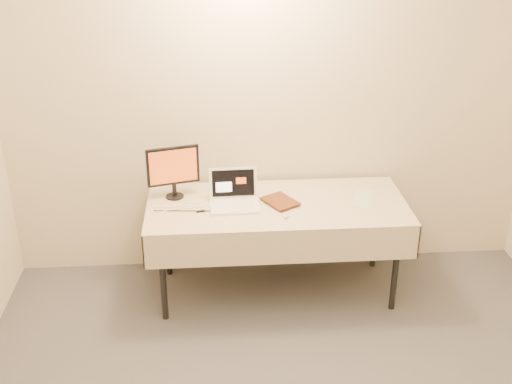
{
  "coord_description": "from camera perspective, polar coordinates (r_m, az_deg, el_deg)",
  "views": [
    {
      "loc": [
        -0.45,
        -2.04,
        2.77
      ],
      "look_at": [
        -0.16,
        1.99,
        0.86
      ],
      "focal_mm": 45.0,
      "sensor_mm": 36.0,
      "label": 1
    }
  ],
  "objects": [
    {
      "name": "back_wall",
      "position": [
        4.78,
        1.42,
        8.0
      ],
      "size": [
        4.0,
        0.1,
        2.7
      ],
      "primitive_type": "cube",
      "color": "beige",
      "rests_on": "ground"
    },
    {
      "name": "table",
      "position": [
        4.62,
        1.88,
        -1.72
      ],
      "size": [
        1.86,
        0.81,
        0.74
      ],
      "color": "black",
      "rests_on": "ground"
    },
    {
      "name": "laptop",
      "position": [
        4.56,
        -1.96,
        -0.41
      ],
      "size": [
        0.35,
        0.3,
        0.24
      ],
      "rotation": [
        0.0,
        0.0,
        0.03
      ],
      "color": "white",
      "rests_on": "table"
    },
    {
      "name": "monitor",
      "position": [
        4.62,
        -7.38,
        2.1
      ],
      "size": [
        0.37,
        0.16,
        0.39
      ],
      "rotation": [
        0.0,
        0.0,
        0.25
      ],
      "color": "black",
      "rests_on": "table"
    },
    {
      "name": "book",
      "position": [
        4.49,
        1.23,
        0.13
      ],
      "size": [
        0.17,
        0.11,
        0.25
      ],
      "primitive_type": "imported",
      "rotation": [
        0.0,
        0.0,
        0.53
      ],
      "color": "#91451A",
      "rests_on": "table"
    },
    {
      "name": "alarm_clock",
      "position": [
        4.83,
        -2.86,
        0.74
      ],
      "size": [
        0.14,
        0.09,
        0.05
      ],
      "rotation": [
        0.0,
        0.0,
        -0.32
      ],
      "color": "black",
      "rests_on": "table"
    },
    {
      "name": "clicker",
      "position": [
        4.41,
        2.68,
        -2.05
      ],
      "size": [
        0.05,
        0.09,
        0.02
      ],
      "primitive_type": "ellipsoid",
      "rotation": [
        0.0,
        0.0,
        -0.11
      ],
      "color": "silver",
      "rests_on": "table"
    },
    {
      "name": "paper_form",
      "position": [
        4.73,
        9.45,
        -0.51
      ],
      "size": [
        0.24,
        0.34,
        0.0
      ],
      "primitive_type": "cube",
      "rotation": [
        0.0,
        0.0,
        -0.42
      ],
      "color": "#B2D6AA",
      "rests_on": "table"
    },
    {
      "name": "usb_dongle",
      "position": [
        4.48,
        -4.95,
        -1.72
      ],
      "size": [
        0.06,
        0.03,
        0.01
      ],
      "primitive_type": "cube",
      "rotation": [
        0.0,
        0.0,
        0.24
      ],
      "color": "black",
      "rests_on": "table"
    }
  ]
}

